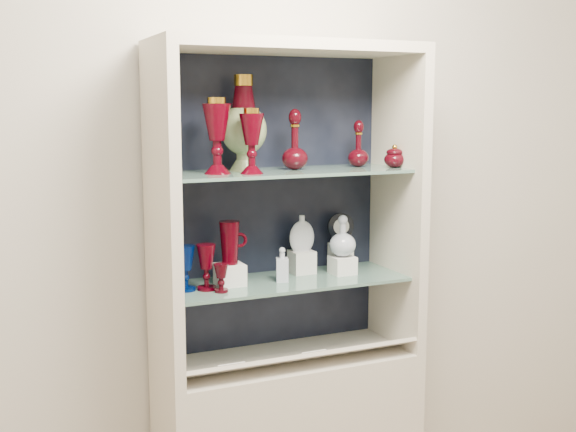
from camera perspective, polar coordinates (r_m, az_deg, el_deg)
name	(u,v)px	position (r m, az deg, el deg)	size (l,w,h in m)	color
wall_back	(266,184)	(2.89, -1.76, 2.57)	(3.50, 0.02, 2.80)	beige
cabinet_back_panel	(269,203)	(2.88, -1.52, 1.02)	(0.98, 0.02, 1.15)	black
cabinet_side_left	(162,217)	(2.55, -9.93, -0.11)	(0.04, 0.40, 1.15)	beige
cabinet_side_right	(397,203)	(2.93, 8.64, 1.06)	(0.04, 0.40, 1.15)	beige
cabinet_top_cap	(288,47)	(2.68, 0.00, 13.21)	(1.00, 0.40, 0.04)	beige
shelf_lower	(286,281)	(2.77, -0.17, -5.17)	(0.92, 0.34, 0.01)	slate
shelf_upper	(286,172)	(2.70, -0.17, 3.50)	(0.92, 0.34, 0.01)	slate
label_ledge	(300,358)	(2.74, 0.94, -11.15)	(0.92, 0.18, 0.01)	beige
label_card_0	(229,365)	(2.63, -4.70, -11.64)	(0.10, 0.07, 0.00)	white
label_card_1	(311,352)	(2.75, 1.79, -10.72)	(0.10, 0.07, 0.00)	white
pedestal_lamp_left	(217,136)	(2.57, -5.63, 6.32)	(0.10, 0.10, 0.27)	#41000A
pedestal_lamp_right	(252,141)	(2.57, -2.89, 5.93)	(0.09, 0.09, 0.23)	#41000A
enamel_urn	(244,123)	(2.70, -3.51, 7.35)	(0.17, 0.17, 0.35)	#124A1F
ruby_decanter_a	(295,136)	(2.72, 0.55, 6.36)	(0.10, 0.10, 0.26)	#40040D
ruby_decanter_b	(358,142)	(2.87, 5.59, 5.82)	(0.08, 0.08, 0.19)	#40040D
lidded_bowl	(395,156)	(2.86, 8.41, 4.73)	(0.08, 0.08, 0.09)	#40040D
cobalt_goblet	(186,268)	(2.62, -8.09, -4.12)	(0.07, 0.07, 0.16)	#001047
ruby_goblet_tall	(206,267)	(2.62, -6.47, -4.04)	(0.07, 0.07, 0.17)	#41000A
ruby_goblet_small	(221,278)	(2.59, -5.30, -4.90)	(0.05, 0.05, 0.10)	#40040D
riser_ruby_pitcher	(230,274)	(2.69, -4.61, -4.63)	(0.10, 0.10, 0.08)	silver
ruby_pitcher	(230,243)	(2.67, -4.64, -2.12)	(0.12, 0.08, 0.16)	#41000A
clear_square_bottle	(282,264)	(2.73, -0.46, -3.84)	(0.05, 0.05, 0.13)	#AAB5C9
riser_flat_flask	(302,262)	(2.87, 1.10, -3.64)	(0.09, 0.09, 0.09)	silver
flat_flask	(302,232)	(2.85, 1.10, -1.31)	(0.11, 0.04, 0.15)	silver
riser_clear_round_decanter	(342,265)	(2.87, 4.31, -3.89)	(0.09, 0.09, 0.07)	silver
clear_round_decanter	(343,237)	(2.85, 4.34, -1.66)	(0.10, 0.10, 0.16)	#AAB5C9
riser_cameo_medallion	(340,255)	(2.98, 4.17, -3.11)	(0.08, 0.08, 0.10)	silver
cameo_medallion	(341,228)	(2.96, 4.19, -0.93)	(0.11, 0.04, 0.13)	black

